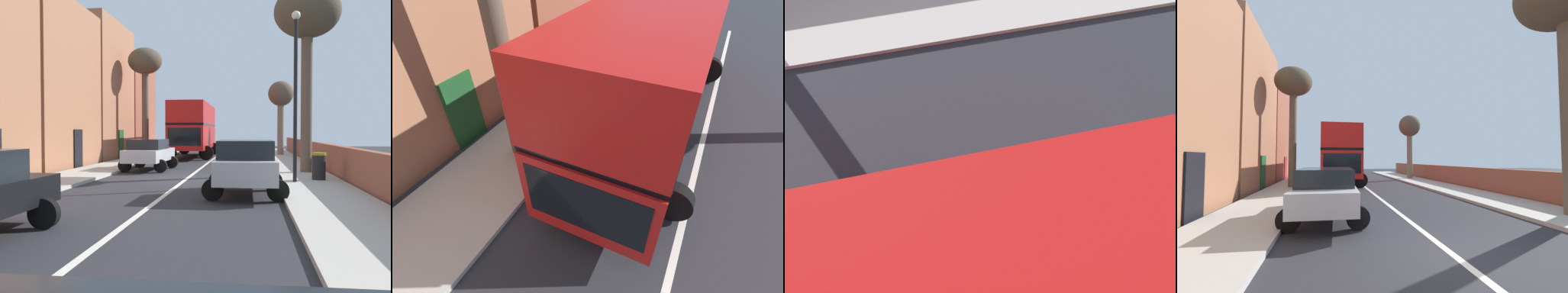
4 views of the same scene
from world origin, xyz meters
The scene contains 0 objects.
Camera 3 is at (-1.62, 13.40, 7.83)m, focal length 36.29 mm.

